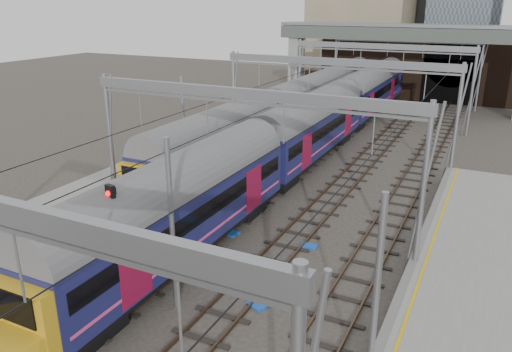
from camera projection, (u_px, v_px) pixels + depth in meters
The scene contains 13 objects.
ground at pixel (146, 334), 18.36m from camera, with size 160.00×160.00×0.00m, color #38332D.
platform_left at pixel (10, 238), 24.52m from camera, with size 4.32×55.00×1.12m.
tracks at pixel (297, 197), 31.06m from camera, with size 14.40×80.00×0.22m.
overhead_line at pixel (334, 78), 34.38m from camera, with size 16.80×80.00×8.00m.
retaining_wall at pixel (421, 65), 60.33m from camera, with size 28.00×2.75×9.00m.
overbridge at pixel (403, 43), 54.92m from camera, with size 28.00×3.00×9.25m.
train_main at pixel (344, 106), 44.94m from camera, with size 3.04×70.32×5.15m.
train_second at pixel (308, 101), 47.83m from camera, with size 2.93×50.80×5.00m.
signal_near_centre at pixel (117, 236), 18.38m from camera, with size 0.42×0.49×5.43m.
relay_cabinet at pixel (33, 252), 22.93m from camera, with size 0.69×0.57×1.38m, color silver.
equip_cover_a at pixel (257, 305), 20.03m from camera, with size 0.80×0.56×0.09m, color blue.
equip_cover_b at pixel (229, 233), 26.24m from camera, with size 0.96×0.68×0.11m, color blue.
equip_cover_c at pixel (309, 246), 24.82m from camera, with size 0.82×0.58×0.10m, color blue.
Camera 1 is at (10.44, -12.03, 11.56)m, focal length 35.00 mm.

